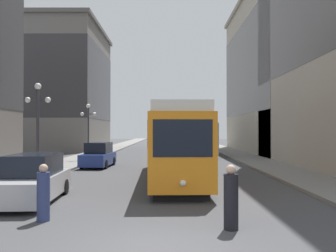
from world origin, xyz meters
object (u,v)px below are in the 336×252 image
streetcar (176,141)px  pedestrian_crossing_near (232,199)px  lamp_post_left_near (39,115)px  parked_car_left_mid (35,179)px  lamp_post_left_far (90,122)px  parked_car_left_near (100,156)px  transit_bus (201,137)px  pedestrian_crossing_far (45,194)px

streetcar → pedestrian_crossing_near: (1.39, -10.17, -1.27)m
streetcar → pedestrian_crossing_near: streetcar is taller
pedestrian_crossing_near → lamp_post_left_near: bearing=-11.4°
streetcar → pedestrian_crossing_near: 10.34m
pedestrian_crossing_near → streetcar: bearing=-46.8°
parked_car_left_mid → lamp_post_left_far: 17.92m
streetcar → pedestrian_crossing_near: size_ratio=7.85×
parked_car_left_near → lamp_post_left_near: (-1.90, -7.10, 2.71)m
pedestrian_crossing_near → lamp_post_left_near: size_ratio=0.35×
streetcar → lamp_post_left_near: lamp_post_left_near is taller
transit_bus → parked_car_left_near: transit_bus is taller
streetcar → lamp_post_left_far: 13.57m
parked_car_left_mid → pedestrian_crossing_near: bearing=-32.0°
lamp_post_left_near → transit_bus: bearing=62.6°
pedestrian_crossing_far → lamp_post_left_far: 20.95m
parked_car_left_near → parked_car_left_mid: 12.64m
parked_car_left_near → pedestrian_crossing_near: (6.91, -16.46, -0.01)m
parked_car_left_near → pedestrian_crossing_near: 17.85m
transit_bus → pedestrian_crossing_near: 30.01m
parked_car_left_near → parked_car_left_mid: bearing=-87.0°
streetcar → pedestrian_crossing_far: size_ratio=8.19×
parked_car_left_mid → streetcar: bearing=45.9°
lamp_post_left_near → lamp_post_left_far: size_ratio=1.05×
pedestrian_crossing_far → transit_bus: bearing=-54.1°
parked_car_left_mid → lamp_post_left_far: lamp_post_left_far is taller
streetcar → transit_bus: 20.04m
transit_bus → lamp_post_left_far: lamp_post_left_far is taller
transit_bus → parked_car_left_near: size_ratio=2.89×
transit_bus → parked_car_left_mid: (-8.78, -26.12, -1.10)m
pedestrian_crossing_near → lamp_post_left_near: 13.13m
pedestrian_crossing_far → parked_car_left_mid: bearing=-13.9°
lamp_post_left_far → pedestrian_crossing_far: bearing=-80.9°
streetcar → lamp_post_left_near: size_ratio=2.73×
pedestrian_crossing_near → transit_bus: bearing=-58.2°
pedestrian_crossing_near → lamp_post_left_far: lamp_post_left_far is taller
pedestrian_crossing_near → lamp_post_left_near: (-8.81, 9.35, 2.72)m
parked_car_left_mid → lamp_post_left_near: 6.45m
streetcar → lamp_post_left_far: lamp_post_left_far is taller
pedestrian_crossing_near → pedestrian_crossing_far: pedestrian_crossing_near is taller
transit_bus → pedestrian_crossing_far: (-7.38, -29.01, -1.15)m
lamp_post_left_far → parked_car_left_mid: bearing=-83.9°
pedestrian_crossing_near → parked_car_left_near: bearing=-31.9°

